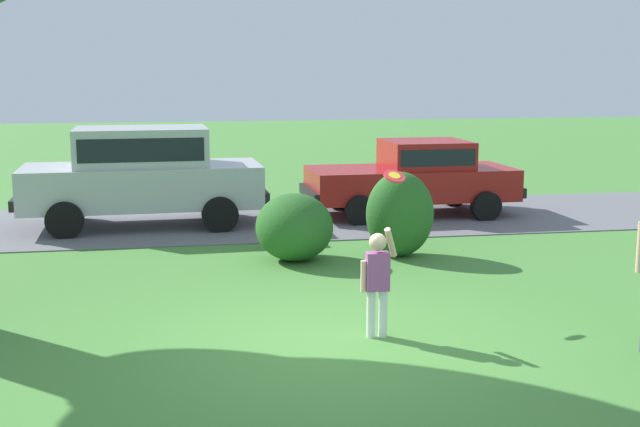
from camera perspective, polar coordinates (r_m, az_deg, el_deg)
ground_plane at (r=9.32m, az=0.58°, el=-9.07°), size 80.00×80.00×0.00m
driveway_strip at (r=16.75m, az=-4.35°, el=-0.50°), size 28.00×4.40×0.02m
shrub_near_tree at (r=13.28m, az=-1.77°, el=-1.06°), size 1.24×1.38×1.08m
shrub_centre_left at (r=13.57m, az=5.50°, el=-0.05°), size 1.11×0.99×1.39m
parked_sedan at (r=17.41m, az=6.53°, el=2.65°), size 4.43×2.15×1.56m
parked_suv at (r=16.37m, az=-12.10°, el=2.84°), size 4.76×2.22×1.92m
child_thrower at (r=9.45m, az=3.96°, el=-4.29°), size 0.46×0.26×1.29m
frisbee at (r=10.51m, az=5.12°, el=2.57°), size 0.30×0.26×0.18m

